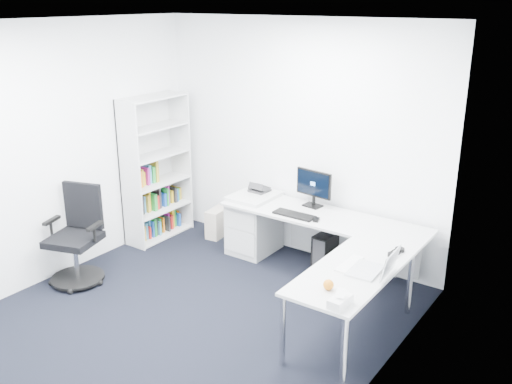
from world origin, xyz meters
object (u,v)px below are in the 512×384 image
Objects in this scene: laptop at (366,258)px; task_chair at (73,237)px; bookshelf at (156,169)px; l_desk at (306,255)px; monitor at (313,188)px.

task_chair is at bearing -168.91° from laptop.
laptop is (3.11, -0.68, -0.10)m from bookshelf.
l_desk is 1.29× the size of bookshelf.
bookshelf is 5.05× the size of laptop.
task_chair reaches higher than laptop.
l_desk is 6.51× the size of laptop.
laptop is (1.16, -1.13, -0.09)m from monitor.
monitor is at bearing 28.65° from task_chair.
laptop is at bearing -12.28° from bookshelf.
l_desk is 1.21m from laptop.
bookshelf reaches higher than l_desk.
bookshelf is 2.00m from monitor.
bookshelf reaches higher than monitor.
task_chair is (-2.02, -1.36, 0.18)m from l_desk.
monitor is (1.95, 0.46, -0.01)m from bookshelf.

